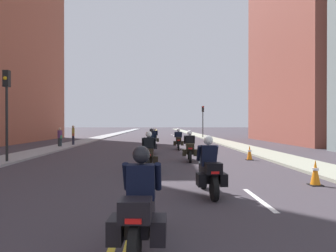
{
  "coord_description": "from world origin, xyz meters",
  "views": [
    {
      "loc": [
        0.59,
        0.37,
        1.92
      ],
      "look_at": [
        1.28,
        20.93,
        1.79
      ],
      "focal_mm": 32.52,
      "sensor_mm": 36.0,
      "label": 1
    }
  ],
  "objects": [
    {
      "name": "ground_plane",
      "position": [
        0.0,
        48.0,
        0.0
      ],
      "size": [
        264.0,
        264.0,
        0.0
      ],
      "primitive_type": "plane",
      "color": "#383239"
    },
    {
      "name": "motorcycle_0",
      "position": [
        0.34,
        4.75,
        0.66
      ],
      "size": [
        0.78,
        2.22,
        1.6
      ],
      "rotation": [
        0.0,
        0.0,
        -0.06
      ],
      "color": "black",
      "rests_on": "ground"
    },
    {
      "name": "building_right_1",
      "position": [
        17.63,
        32.11,
        13.32
      ],
      "size": [
        9.83,
        17.3,
        26.65
      ],
      "color": "brown",
      "rests_on": "ground"
    },
    {
      "name": "motorcycle_1",
      "position": [
        1.97,
        8.51,
        0.64
      ],
      "size": [
        0.78,
        2.07,
        1.61
      ],
      "rotation": [
        0.0,
        0.0,
        0.04
      ],
      "color": "black",
      "rests_on": "ground"
    },
    {
      "name": "centreline_yellow_inner",
      "position": [
        -0.12,
        48.0,
        0.0
      ],
      "size": [
        0.12,
        132.0,
        0.01
      ],
      "primitive_type": "cube",
      "color": "yellow",
      "rests_on": "ground"
    },
    {
      "name": "sidewalk_right",
      "position": [
        7.39,
        48.0,
        0.06
      ],
      "size": [
        2.15,
        144.0,
        0.12
      ],
      "primitive_type": "cube",
      "color": "gray",
      "rests_on": "ground"
    },
    {
      "name": "traffic_light_near",
      "position": [
        -6.71,
        15.29,
        3.13
      ],
      "size": [
        0.28,
        0.38,
        4.51
      ],
      "color": "black",
      "rests_on": "ground"
    },
    {
      "name": "motorcycle_6",
      "position": [
        0.29,
        27.57,
        0.65
      ],
      "size": [
        0.77,
        2.16,
        1.6
      ],
      "rotation": [
        0.0,
        0.0,
        0.01
      ],
      "color": "black",
      "rests_on": "ground"
    },
    {
      "name": "motorcycle_3",
      "position": [
        2.23,
        15.97,
        0.65
      ],
      "size": [
        0.78,
        2.07,
        1.6
      ],
      "rotation": [
        0.0,
        0.0,
        -0.06
      ],
      "color": "black",
      "rests_on": "ground"
    },
    {
      "name": "traffic_cone_0",
      "position": [
        5.48,
        16.42,
        0.39
      ],
      "size": [
        0.37,
        0.37,
        0.78
      ],
      "color": "black",
      "rests_on": "ground"
    },
    {
      "name": "centreline_yellow_outer",
      "position": [
        0.12,
        48.0,
        0.0
      ],
      "size": [
        0.12,
        132.0,
        0.01
      ],
      "primitive_type": "cube",
      "color": "yellow",
      "rests_on": "ground"
    },
    {
      "name": "pedestrian_0",
      "position": [
        -6.85,
        27.31,
        0.93
      ],
      "size": [
        0.32,
        0.51,
        1.8
      ],
      "rotation": [
        0.0,
        0.0,
        5.01
      ],
      "color": "#232330",
      "rests_on": "ground"
    },
    {
      "name": "building_left_1",
      "position": [
        -16.43,
        35.27,
        11.89
      ],
      "size": [
        7.43,
        17.71,
        23.78
      ],
      "color": "#94503B",
      "rests_on": "ground"
    },
    {
      "name": "lane_dashes_white",
      "position": [
        3.15,
        29.0,
        0.0
      ],
      "size": [
        0.14,
        56.4,
        0.01
      ],
      "color": "silver",
      "rests_on": "ground"
    },
    {
      "name": "pedestrian_1",
      "position": [
        -7.32,
        25.18,
        0.85
      ],
      "size": [
        0.45,
        0.45,
        1.64
      ],
      "rotation": [
        0.0,
        0.0,
        5.49
      ],
      "color": "#232D31",
      "rests_on": "ground"
    },
    {
      "name": "traffic_light_far",
      "position": [
        6.71,
        41.48,
        3.06
      ],
      "size": [
        0.28,
        0.38,
        4.38
      ],
      "color": "black",
      "rests_on": "ground"
    },
    {
      "name": "motorcycle_4",
      "position": [
        0.17,
        20.01,
        0.67
      ],
      "size": [
        0.77,
        2.18,
        1.64
      ],
      "rotation": [
        0.0,
        0.0,
        -0.02
      ],
      "color": "black",
      "rests_on": "ground"
    },
    {
      "name": "motorcycle_5",
      "position": [
        2.13,
        23.22,
        0.66
      ],
      "size": [
        0.78,
        2.25,
        1.6
      ],
      "rotation": [
        0.0,
        0.0,
        -0.04
      ],
      "color": "black",
      "rests_on": "ground"
    },
    {
      "name": "motorcycle_2",
      "position": [
        0.22,
        12.74,
        0.66
      ],
      "size": [
        0.76,
        2.27,
        1.64
      ],
      "rotation": [
        0.0,
        0.0,
        -0.0
      ],
      "color": "black",
      "rests_on": "ground"
    },
    {
      "name": "sidewalk_left",
      "position": [
        -7.39,
        48.0,
        0.06
      ],
      "size": [
        2.15,
        144.0,
        0.12
      ],
      "primitive_type": "cube",
      "color": "gray",
      "rests_on": "ground"
    },
    {
      "name": "traffic_cone_1",
      "position": [
        5.51,
        9.7,
        0.4
      ],
      "size": [
        0.38,
        0.38,
        0.81
      ],
      "color": "black",
      "rests_on": "ground"
    }
  ]
}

